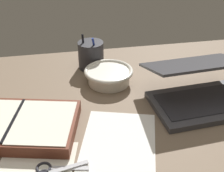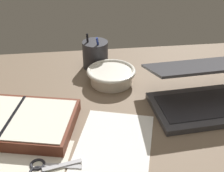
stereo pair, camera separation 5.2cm
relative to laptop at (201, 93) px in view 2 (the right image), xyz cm
name	(u,v)px [view 2 (the right image)]	position (x,y,z in cm)	size (l,w,h in cm)	color
desk_top	(107,122)	(-30.13, -3.96, -5.68)	(140.00, 100.00, 2.00)	#75604C
laptop	(201,93)	(0.00, 0.00, 0.00)	(32.90, 29.31, 14.87)	#38383D
bowl	(111,75)	(-26.09, 17.49, -1.69)	(17.26, 17.26, 5.30)	silver
pen_cup	(95,54)	(-30.68, 30.31, 0.55)	(9.68, 9.68, 13.64)	#28282D
planner	(14,122)	(-56.80, -4.33, -2.72)	(38.56, 29.23, 4.10)	brown
scissors	(43,168)	(-47.51, -21.54, -4.34)	(12.95, 6.47, 0.80)	#B7B7BC
paper_sheet_front	(115,142)	(-29.07, -14.22, -4.60)	(19.51, 26.38, 0.16)	white
paper_sheet_beside_planner	(28,167)	(-51.37, -20.61, -4.60)	(18.56, 21.37, 0.16)	silver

